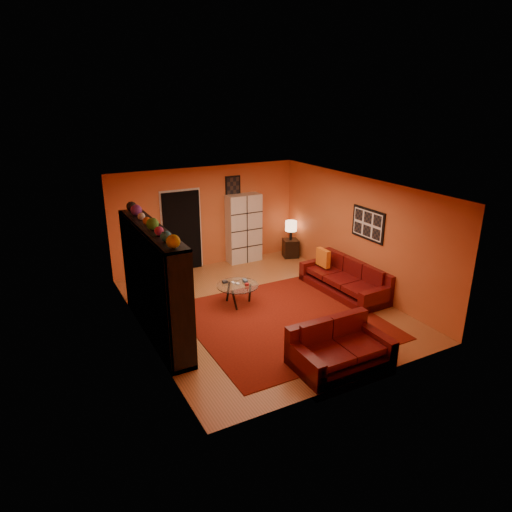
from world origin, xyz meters
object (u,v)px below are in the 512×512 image
entertainment_unit (154,282)px  sofa (347,280)px  coffee_table (237,287)px  side_table (290,248)px  tv (157,285)px  loveseat (338,348)px  storage_cabinet (244,228)px  table_lamp (291,226)px  bowl_chair (156,291)px

entertainment_unit → sofa: entertainment_unit is taller
coffee_table → side_table: side_table is taller
entertainment_unit → tv: entertainment_unit is taller
loveseat → storage_cabinet: storage_cabinet is taller
tv → loveseat: 3.44m
loveseat → side_table: bearing=-23.3°
coffee_table → table_lamp: 3.39m
loveseat → tv: bearing=44.4°
loveseat → coffee_table: bearing=10.6°
coffee_table → table_lamp: table_lamp is taller
coffee_table → storage_cabinet: 2.80m
tv → storage_cabinet: size_ratio=0.49×
sofa → storage_cabinet: size_ratio=1.25×
entertainment_unit → table_lamp: bearing=28.7°
side_table → sofa: bearing=-92.4°
bowl_chair → side_table: size_ratio=1.40×
coffee_table → storage_cabinet: size_ratio=0.49×
tv → bowl_chair: 1.45m
loveseat → bowl_chair: loveseat is taller
entertainment_unit → table_lamp: size_ratio=5.67×
sofa → coffee_table: 2.59m
entertainment_unit → tv: size_ratio=3.35×
tv → coffee_table: 1.96m
bowl_chair → table_lamp: size_ratio=1.33×
storage_cabinet → side_table: storage_cabinet is taller
sofa → bowl_chair: size_ratio=3.26×
tv → storage_cabinet: storage_cabinet is taller
storage_cabinet → table_lamp: 1.33m
table_lamp → tv: bearing=-151.1°
loveseat → table_lamp: size_ratio=3.09×
table_lamp → bowl_chair: bearing=-163.8°
sofa → side_table: sofa is taller
tv → table_lamp: tv is taller
tv → side_table: bearing=-61.1°
tv → sofa: 4.42m
table_lamp → entertainment_unit: bearing=-151.3°
coffee_table → side_table: (2.64, 2.07, -0.16)m
coffee_table → entertainment_unit: bearing=-167.9°
entertainment_unit → storage_cabinet: 4.28m
entertainment_unit → loveseat: (2.39, -2.41, -0.77)m
tv → table_lamp: bearing=-61.1°
storage_cabinet → entertainment_unit: bearing=-139.0°
tv → bowl_chair: size_ratio=1.28×
table_lamp → side_table: bearing=0.0°
loveseat → coffee_table: 2.86m
coffee_table → bowl_chair: bearing=151.1°
entertainment_unit → tv: 0.09m
storage_cabinet → side_table: bearing=-14.0°
sofa → side_table: (0.11, 2.62, -0.03)m
entertainment_unit → storage_cabinet: entertainment_unit is taller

